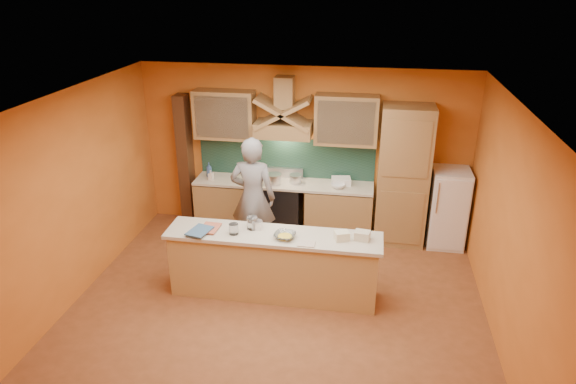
% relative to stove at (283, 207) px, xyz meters
% --- Properties ---
extents(floor, '(5.50, 5.00, 0.01)m').
position_rel_stove_xyz_m(floor, '(0.30, -2.20, -0.45)').
color(floor, brown).
rests_on(floor, ground).
extents(ceiling, '(5.50, 5.00, 0.01)m').
position_rel_stove_xyz_m(ceiling, '(0.30, -2.20, 2.35)').
color(ceiling, white).
rests_on(ceiling, wall_back).
extents(wall_back, '(5.50, 0.02, 2.80)m').
position_rel_stove_xyz_m(wall_back, '(0.30, 0.30, 0.95)').
color(wall_back, orange).
rests_on(wall_back, floor).
extents(wall_front, '(5.50, 0.02, 2.80)m').
position_rel_stove_xyz_m(wall_front, '(0.30, -4.70, 0.95)').
color(wall_front, orange).
rests_on(wall_front, floor).
extents(wall_left, '(0.02, 5.00, 2.80)m').
position_rel_stove_xyz_m(wall_left, '(-2.45, -2.20, 0.95)').
color(wall_left, orange).
rests_on(wall_left, floor).
extents(wall_right, '(0.02, 5.00, 2.80)m').
position_rel_stove_xyz_m(wall_right, '(3.05, -2.20, 0.95)').
color(wall_right, orange).
rests_on(wall_right, floor).
extents(base_cabinet_left, '(1.10, 0.60, 0.86)m').
position_rel_stove_xyz_m(base_cabinet_left, '(-0.95, 0.00, -0.02)').
color(base_cabinet_left, '#9F7948').
rests_on(base_cabinet_left, floor).
extents(base_cabinet_right, '(1.10, 0.60, 0.86)m').
position_rel_stove_xyz_m(base_cabinet_right, '(0.95, 0.00, -0.02)').
color(base_cabinet_right, '#9F7948').
rests_on(base_cabinet_right, floor).
extents(counter_top, '(3.00, 0.62, 0.04)m').
position_rel_stove_xyz_m(counter_top, '(-0.00, 0.00, 0.45)').
color(counter_top, beige).
rests_on(counter_top, base_cabinet_left).
extents(stove, '(0.60, 0.58, 0.90)m').
position_rel_stove_xyz_m(stove, '(0.00, 0.00, 0.00)').
color(stove, black).
rests_on(stove, floor).
extents(backsplash, '(3.00, 0.03, 0.70)m').
position_rel_stove_xyz_m(backsplash, '(-0.00, 0.28, 0.80)').
color(backsplash, '#19372D').
rests_on(backsplash, wall_back).
extents(range_hood, '(0.92, 0.50, 0.24)m').
position_rel_stove_xyz_m(range_hood, '(0.00, 0.05, 1.37)').
color(range_hood, '#9F7948').
rests_on(range_hood, wall_back).
extents(hood_chimney, '(0.30, 0.30, 0.50)m').
position_rel_stove_xyz_m(hood_chimney, '(0.00, 0.15, 1.95)').
color(hood_chimney, '#9F7948').
rests_on(hood_chimney, wall_back).
extents(upper_cabinet_left, '(1.00, 0.35, 0.80)m').
position_rel_stove_xyz_m(upper_cabinet_left, '(-1.00, 0.12, 1.55)').
color(upper_cabinet_left, '#9F7948').
rests_on(upper_cabinet_left, wall_back).
extents(upper_cabinet_right, '(1.00, 0.35, 0.80)m').
position_rel_stove_xyz_m(upper_cabinet_right, '(1.00, 0.12, 1.55)').
color(upper_cabinet_right, '#9F7948').
rests_on(upper_cabinet_right, wall_back).
extents(pantry_column, '(0.80, 0.60, 2.30)m').
position_rel_stove_xyz_m(pantry_column, '(1.95, 0.00, 0.70)').
color(pantry_column, '#9F7948').
rests_on(pantry_column, floor).
extents(fridge, '(0.58, 0.60, 1.30)m').
position_rel_stove_xyz_m(fridge, '(2.70, 0.00, 0.20)').
color(fridge, white).
rests_on(fridge, floor).
extents(trim_column_left, '(0.20, 0.30, 2.30)m').
position_rel_stove_xyz_m(trim_column_left, '(-1.75, 0.15, 0.70)').
color(trim_column_left, '#472816').
rests_on(trim_column_left, floor).
extents(island_body, '(2.80, 0.55, 0.88)m').
position_rel_stove_xyz_m(island_body, '(0.20, -1.90, -0.01)').
color(island_body, tan).
rests_on(island_body, floor).
extents(island_top, '(2.90, 0.62, 0.05)m').
position_rel_stove_xyz_m(island_top, '(0.20, -1.90, 0.47)').
color(island_top, beige).
rests_on(island_top, island_body).
extents(person, '(0.71, 0.48, 1.93)m').
position_rel_stove_xyz_m(person, '(-0.33, -0.82, 0.51)').
color(person, gray).
rests_on(person, floor).
extents(pot_large, '(0.24, 0.24, 0.18)m').
position_rel_stove_xyz_m(pot_large, '(-0.14, -0.09, 0.54)').
color(pot_large, silver).
rests_on(pot_large, stove).
extents(pot_small, '(0.20, 0.20, 0.14)m').
position_rel_stove_xyz_m(pot_small, '(0.21, -0.01, 0.52)').
color(pot_small, silver).
rests_on(pot_small, stove).
extents(soap_bottle_a, '(0.09, 0.09, 0.17)m').
position_rel_stove_xyz_m(soap_bottle_a, '(-1.22, -0.10, 0.56)').
color(soap_bottle_a, silver).
rests_on(soap_bottle_a, counter_top).
extents(soap_bottle_b, '(0.12, 0.12, 0.26)m').
position_rel_stove_xyz_m(soap_bottle_b, '(-1.29, 0.02, 0.60)').
color(soap_bottle_b, '#33528E').
rests_on(soap_bottle_b, counter_top).
extents(bowl_back, '(0.26, 0.26, 0.07)m').
position_rel_stove_xyz_m(bowl_back, '(0.92, -0.10, 0.51)').
color(bowl_back, white).
rests_on(bowl_back, counter_top).
extents(dish_rack, '(0.34, 0.29, 0.11)m').
position_rel_stove_xyz_m(dish_rack, '(0.96, 0.07, 0.52)').
color(dish_rack, white).
rests_on(dish_rack, counter_top).
extents(book_lower, '(0.26, 0.34, 0.03)m').
position_rel_stove_xyz_m(book_lower, '(-0.80, -1.91, 0.51)').
color(book_lower, '#B95C42').
rests_on(book_lower, island_top).
extents(book_upper, '(0.33, 0.40, 0.03)m').
position_rel_stove_xyz_m(book_upper, '(-0.89, -2.02, 0.53)').
color(book_upper, '#395B7E').
rests_on(book_upper, island_top).
extents(jar_large, '(0.17, 0.17, 0.17)m').
position_rel_stove_xyz_m(jar_large, '(-0.11, -1.79, 0.58)').
color(jar_large, white).
rests_on(jar_large, island_top).
extents(jar_small, '(0.15, 0.15, 0.15)m').
position_rel_stove_xyz_m(jar_small, '(-0.32, -1.98, 0.57)').
color(jar_small, silver).
rests_on(jar_small, island_top).
extents(kitchen_scale, '(0.12, 0.12, 0.10)m').
position_rel_stove_xyz_m(kitchen_scale, '(-0.04, -1.78, 0.55)').
color(kitchen_scale, white).
rests_on(kitchen_scale, island_top).
extents(mixing_bowl, '(0.32, 0.32, 0.07)m').
position_rel_stove_xyz_m(mixing_bowl, '(0.37, -1.99, 0.53)').
color(mixing_bowl, silver).
rests_on(mixing_bowl, island_top).
extents(cloth, '(0.22, 0.16, 0.01)m').
position_rel_stove_xyz_m(cloth, '(0.67, -2.11, 0.50)').
color(cloth, beige).
rests_on(cloth, island_top).
extents(grocery_bag_a, '(0.22, 0.20, 0.12)m').
position_rel_stove_xyz_m(grocery_bag_a, '(1.11, -1.91, 0.55)').
color(grocery_bag_a, beige).
rests_on(grocery_bag_a, island_top).
extents(grocery_bag_b, '(0.21, 0.18, 0.12)m').
position_rel_stove_xyz_m(grocery_bag_b, '(1.37, -1.86, 0.55)').
color(grocery_bag_b, beige).
rests_on(grocery_bag_b, island_top).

